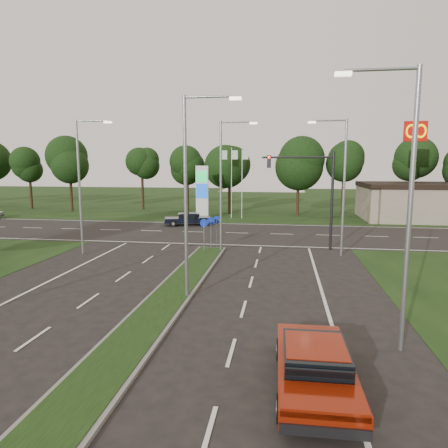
# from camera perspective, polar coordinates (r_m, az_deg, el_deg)

# --- Properties ---
(ground) EXTENTS (160.00, 160.00, 0.00)m
(ground) POSITION_cam_1_polar(r_m,az_deg,el_deg) (13.64, -15.08, -18.19)
(ground) COLOR black
(ground) RESTS_ON ground
(verge_far) EXTENTS (160.00, 50.00, 0.02)m
(verge_far) POSITION_cam_1_polar(r_m,az_deg,el_deg) (66.60, 4.08, 3.16)
(verge_far) COLOR black
(verge_far) RESTS_ON ground
(cross_road) EXTENTS (160.00, 12.00, 0.02)m
(cross_road) POSITION_cam_1_polar(r_m,az_deg,el_deg) (36.00, 0.26, -1.27)
(cross_road) COLOR black
(cross_road) RESTS_ON ground
(median_kerb) EXTENTS (2.00, 26.00, 0.12)m
(median_kerb) POSITION_cam_1_polar(r_m,az_deg,el_deg) (17.04, -9.62, -12.27)
(median_kerb) COLOR slate
(median_kerb) RESTS_ON ground
(commercial_building) EXTENTS (16.00, 9.00, 4.00)m
(commercial_building) POSITION_cam_1_polar(r_m,az_deg,el_deg) (50.24, 28.17, 2.78)
(commercial_building) COLOR gray
(commercial_building) RESTS_ON ground
(streetlight_median_near) EXTENTS (2.53, 0.22, 9.00)m
(streetlight_median_near) POSITION_cam_1_polar(r_m,az_deg,el_deg) (17.63, -4.89, 5.24)
(streetlight_median_near) COLOR gray
(streetlight_median_near) RESTS_ON ground
(streetlight_median_far) EXTENTS (2.53, 0.22, 9.00)m
(streetlight_median_far) POSITION_cam_1_polar(r_m,az_deg,el_deg) (27.45, -0.05, 6.38)
(streetlight_median_far) COLOR gray
(streetlight_median_far) RESTS_ON ground
(streetlight_left_far) EXTENTS (2.53, 0.22, 9.00)m
(streetlight_left_far) POSITION_cam_1_polar(r_m,az_deg,el_deg) (28.48, -19.63, 5.97)
(streetlight_left_far) COLOR gray
(streetlight_left_far) RESTS_ON ground
(streetlight_right_far) EXTENTS (2.53, 0.22, 9.00)m
(streetlight_right_far) POSITION_cam_1_polar(r_m,az_deg,el_deg) (27.40, 16.39, 6.04)
(streetlight_right_far) COLOR gray
(streetlight_right_far) RESTS_ON ground
(streetlight_right_near) EXTENTS (2.53, 0.22, 9.00)m
(streetlight_right_near) POSITION_cam_1_polar(r_m,az_deg,el_deg) (13.68, 24.33, 3.63)
(streetlight_right_near) COLOR gray
(streetlight_right_near) RESTS_ON ground
(traffic_signal) EXTENTS (5.10, 0.42, 7.00)m
(traffic_signal) POSITION_cam_1_polar(r_m,az_deg,el_deg) (29.24, 12.69, 5.47)
(traffic_signal) COLOR black
(traffic_signal) RESTS_ON ground
(median_signs) EXTENTS (1.16, 1.76, 2.38)m
(median_signs) POSITION_cam_1_polar(r_m,az_deg,el_deg) (28.32, -1.93, -0.40)
(median_signs) COLOR gray
(median_signs) RESTS_ON ground
(gas_pylon) EXTENTS (5.80, 1.26, 8.00)m
(gas_pylon) POSITION_cam_1_polar(r_m,az_deg,el_deg) (45.15, -2.86, 4.76)
(gas_pylon) COLOR silver
(gas_pylon) RESTS_ON ground
(mcdonalds_sign) EXTENTS (2.20, 0.47, 10.40)m
(mcdonalds_sign) POSITION_cam_1_polar(r_m,az_deg,el_deg) (45.04, 25.57, 10.06)
(mcdonalds_sign) COLOR silver
(mcdonalds_sign) RESTS_ON ground
(treeline_far) EXTENTS (6.00, 6.00, 9.90)m
(treeline_far) POSITION_cam_1_polar(r_m,az_deg,el_deg) (51.31, 2.96, 9.26)
(treeline_far) COLOR black
(treeline_far) RESTS_ON ground
(red_sedan) EXTENTS (2.08, 4.83, 1.32)m
(red_sedan) POSITION_cam_1_polar(r_m,az_deg,el_deg) (11.65, 12.82, -19.05)
(red_sedan) COLOR maroon
(red_sedan) RESTS_ON ground
(navy_sedan) EXTENTS (4.88, 3.05, 1.25)m
(navy_sedan) POSITION_cam_1_polar(r_m,az_deg,el_deg) (40.57, -5.21, 0.75)
(navy_sedan) COLOR black
(navy_sedan) RESTS_ON ground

